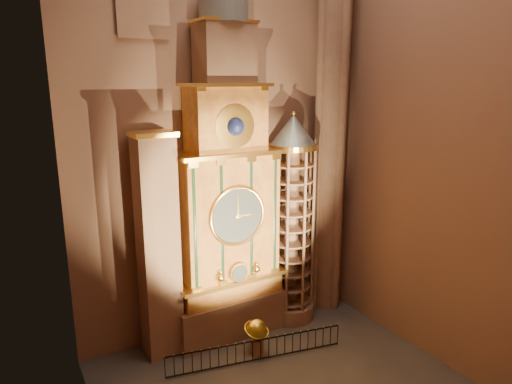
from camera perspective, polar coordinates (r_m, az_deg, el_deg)
wall_back at (r=21.52m, az=-5.08°, el=10.45°), size 22.00×0.00×22.00m
wall_left at (r=13.64m, az=-21.07°, el=7.62°), size 0.00×22.00×22.00m
wall_right at (r=21.10m, az=20.26°, el=9.59°), size 0.00×22.00×22.00m
astronomical_clock at (r=21.30m, az=-3.63°, el=-1.37°), size 5.60×2.41×16.70m
portrait_tower at (r=20.56m, az=-12.12°, el=-6.71°), size 1.80×1.60×10.20m
stair_turret at (r=23.22m, az=4.46°, el=-3.71°), size 2.50×2.50×10.80m
gothic_pier at (r=23.99m, az=9.50°, el=10.67°), size 2.04×2.04×22.00m
celestial_globe at (r=21.76m, az=0.08°, el=-17.28°), size 1.41×1.36×1.68m
iron_railing at (r=21.48m, az=0.08°, el=-19.18°), size 7.93×1.73×1.01m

